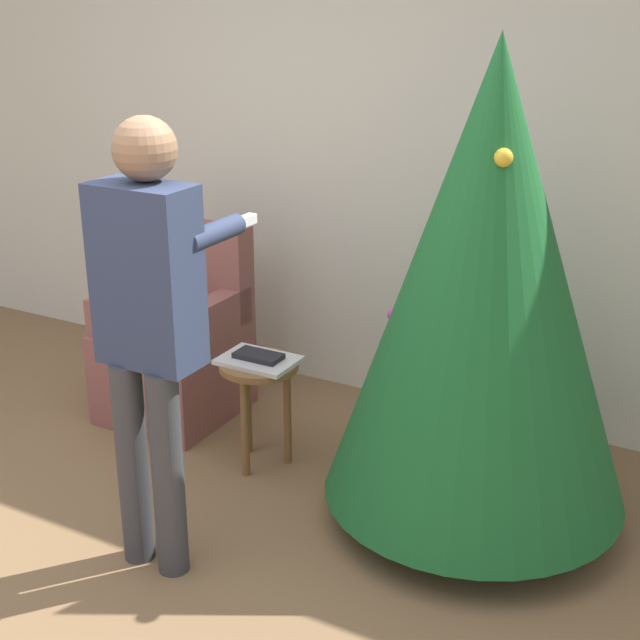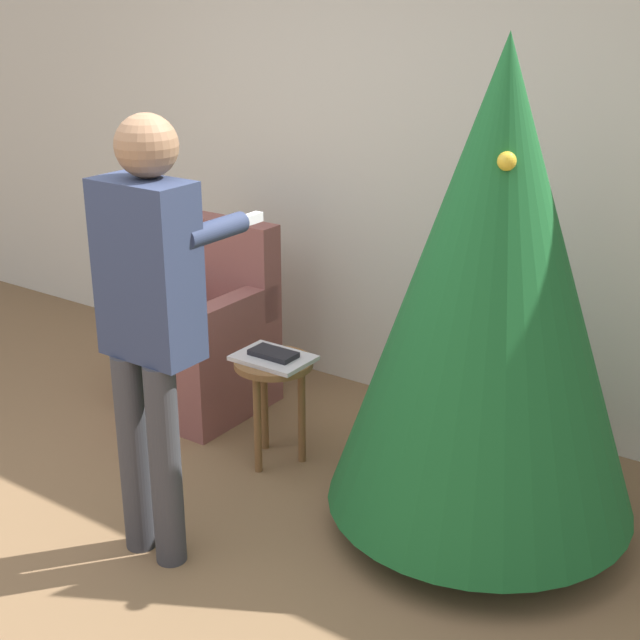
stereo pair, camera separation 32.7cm
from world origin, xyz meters
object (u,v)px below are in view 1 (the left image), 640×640
Objects in this scene: person_standing at (149,313)px; christmas_tree at (485,281)px; armchair at (178,348)px; side_stool at (259,382)px.

christmas_tree is at bearing 41.63° from person_standing.
armchair reaches higher than side_stool.
christmas_tree is 1.28m from person_standing.
armchair is 1.89× the size of side_stool.
christmas_tree is 2.02× the size of armchair.
christmas_tree reaches higher than armchair.
armchair is 0.73m from side_stool.
side_stool is (0.68, -0.27, 0.06)m from armchair.
armchair is 1.46m from person_standing.
side_stool is at bearing 94.38° from person_standing.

